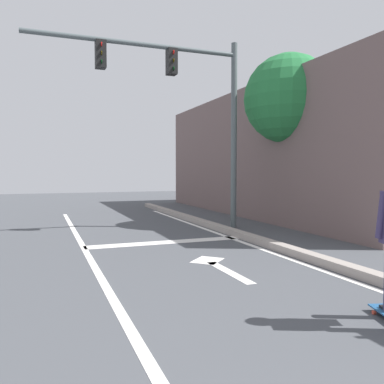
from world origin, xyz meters
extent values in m
cube|color=silver|center=(0.14, 6.00, 0.00)|extent=(0.12, 20.00, 0.01)
cube|color=silver|center=(3.44, 6.00, 0.00)|extent=(0.12, 20.00, 0.01)
cube|color=silver|center=(1.87, 9.46, 0.00)|extent=(3.44, 0.40, 0.01)
cube|color=silver|center=(2.04, 6.68, 0.00)|extent=(0.16, 1.40, 0.01)
cube|color=silver|center=(2.04, 7.53, 0.00)|extent=(0.71, 0.71, 0.01)
cube|color=gray|center=(3.69, 6.00, 0.07)|extent=(0.24, 24.00, 0.14)
cube|color=#B2B2B7|center=(2.80, 4.47, 0.05)|extent=(0.18, 0.10, 0.01)
cylinder|color=#D14734|center=(2.71, 4.51, 0.02)|extent=(0.04, 0.05, 0.05)
cylinder|color=#3C335B|center=(2.55, 4.29, 1.12)|extent=(0.07, 0.12, 0.49)
cylinder|color=#4F5A5D|center=(4.28, 10.96, 2.49)|extent=(0.16, 0.16, 4.97)
cylinder|color=#4F5A5D|center=(1.63, 10.96, 4.65)|extent=(5.31, 0.12, 0.12)
cube|color=black|center=(2.51, 10.96, 4.30)|extent=(0.24, 0.28, 0.64)
cylinder|color=red|center=(2.51, 10.81, 4.50)|extent=(0.02, 0.10, 0.10)
cylinder|color=#3C3106|center=(2.51, 10.81, 4.30)|extent=(0.02, 0.10, 0.10)
cylinder|color=black|center=(2.51, 10.81, 4.10)|extent=(0.02, 0.10, 0.10)
cube|color=black|center=(0.74, 10.96, 4.30)|extent=(0.24, 0.28, 0.64)
cylinder|color=red|center=(0.74, 10.81, 4.50)|extent=(0.02, 0.10, 0.10)
cylinder|color=#3C3106|center=(0.74, 10.81, 4.30)|extent=(0.02, 0.10, 0.10)
cylinder|color=black|center=(0.74, 10.81, 4.10)|extent=(0.02, 0.10, 0.10)
cylinder|color=brown|center=(5.89, 10.77, 1.41)|extent=(0.35, 0.35, 2.82)
sphere|color=#25763C|center=(5.89, 10.77, 3.57)|extent=(2.50, 2.50, 2.50)
cube|color=#6E5957|center=(10.42, 13.43, 2.13)|extent=(9.67, 12.68, 4.26)
camera|label=1|loc=(-0.65, 1.27, 1.56)|focal=37.10mm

